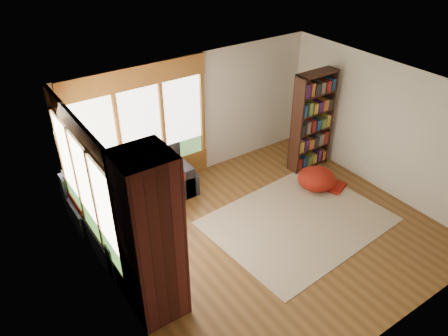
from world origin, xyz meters
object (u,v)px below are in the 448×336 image
pouf (317,178)px  brick_chimney (151,239)px  area_rug (298,221)px  dog_brindle (136,202)px  bookshelf (312,121)px  sectional_sofa (128,209)px  dog_tan (153,180)px

pouf → brick_chimney: bearing=-167.1°
area_rug → pouf: bearing=30.5°
brick_chimney → dog_brindle: bearing=74.0°
pouf → dog_brindle: bearing=169.6°
brick_chimney → bookshelf: brick_chimney is taller
brick_chimney → dog_brindle: size_ratio=3.16×
sectional_sofa → brick_chimney: bearing=-100.0°
brick_chimney → area_rug: size_ratio=0.83×
area_rug → dog_brindle: bearing=153.5°
pouf → dog_tan: size_ratio=0.73×
sectional_sofa → bookshelf: (4.09, -0.38, 0.78)m
bookshelf → dog_brindle: size_ratio=2.63×
bookshelf → pouf: size_ratio=2.80×
bookshelf → pouf: 1.22m
area_rug → brick_chimney: bearing=-174.1°
bookshelf → dog_tan: (-3.59, 0.29, -0.28)m
brick_chimney → dog_brindle: 1.75m
sectional_sofa → pouf: sectional_sofa is taller
brick_chimney → dog_tan: (0.95, 1.95, -0.50)m
dog_tan → bookshelf: bearing=-35.3°
area_rug → bookshelf: (1.51, 1.35, 1.08)m
bookshelf → dog_brindle: bearing=-179.1°
sectional_sofa → dog_tan: dog_tan is taller
area_rug → dog_brindle: 2.97m
dog_tan → area_rug: bearing=-68.9°
brick_chimney → sectional_sofa: brick_chimney is taller
sectional_sofa → area_rug: 3.13m
brick_chimney → area_rug: 3.31m
dog_brindle → pouf: bearing=-115.5°
bookshelf → brick_chimney: bearing=-159.9°
bookshelf → pouf: bookshelf is taller
sectional_sofa → bookshelf: size_ratio=1.02×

